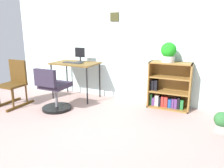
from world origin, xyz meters
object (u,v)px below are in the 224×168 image
(desk, at_px, (76,66))
(keyboard, at_px, (73,63))
(monitor, at_px, (80,55))
(rocking_chair, at_px, (15,82))
(potted_plant_on_shelf, at_px, (168,52))
(bookshelf_low, at_px, (169,88))
(potted_plant_floor, at_px, (222,121))
(office_chair, at_px, (54,92))

(desk, bearing_deg, keyboard, -94.37)
(monitor, relative_size, rocking_chair, 0.35)
(keyboard, bearing_deg, potted_plant_on_shelf, 8.02)
(bookshelf_low, relative_size, potted_plant_on_shelf, 2.45)
(bookshelf_low, height_order, potted_plant_floor, bookshelf_low)
(desk, bearing_deg, monitor, 64.54)
(rocking_chair, bearing_deg, keyboard, 42.80)
(desk, distance_m, keyboard, 0.11)
(monitor, relative_size, office_chair, 0.38)
(office_chair, height_order, bookshelf_low, bookshelf_low)
(rocking_chair, height_order, bookshelf_low, bookshelf_low)
(keyboard, bearing_deg, monitor, 73.19)
(rocking_chair, distance_m, bookshelf_low, 2.89)
(rocking_chair, relative_size, bookshelf_low, 1.00)
(keyboard, distance_m, office_chair, 0.82)
(keyboard, xyz_separation_m, potted_plant_on_shelf, (1.83, 0.26, 0.27))
(keyboard, xyz_separation_m, potted_plant_floor, (2.75, -0.37, -0.60))
(monitor, height_order, bookshelf_low, monitor)
(monitor, height_order, potted_plant_on_shelf, potted_plant_on_shelf)
(bookshelf_low, bearing_deg, office_chair, -150.68)
(monitor, height_order, keyboard, monitor)
(keyboard, distance_m, bookshelf_low, 1.93)
(keyboard, xyz_separation_m, bookshelf_low, (1.87, 0.31, -0.39))
(rocking_chair, height_order, potted_plant_floor, rocking_chair)
(office_chair, height_order, potted_plant_on_shelf, potted_plant_on_shelf)
(potted_plant_on_shelf, bearing_deg, office_chair, -151.47)
(keyboard, relative_size, office_chair, 0.52)
(desk, height_order, bookshelf_low, bookshelf_low)
(desk, relative_size, keyboard, 2.26)
(keyboard, xyz_separation_m, rocking_chair, (-0.82, -0.76, -0.33))
(office_chair, bearing_deg, potted_plant_floor, 7.09)
(keyboard, height_order, bookshelf_low, bookshelf_low)
(desk, xyz_separation_m, monitor, (0.05, 0.10, 0.21))
(keyboard, relative_size, potted_plant_on_shelf, 1.17)
(keyboard, bearing_deg, potted_plant_floor, -7.62)
(rocking_chair, bearing_deg, monitor, 47.17)
(rocking_chair, xyz_separation_m, bookshelf_low, (2.68, 1.07, -0.06))
(bookshelf_low, bearing_deg, rocking_chair, -158.32)
(office_chair, xyz_separation_m, rocking_chair, (-0.88, -0.05, 0.10))
(desk, relative_size, rocking_chair, 1.08)
(rocking_chair, bearing_deg, potted_plant_on_shelf, 20.97)
(monitor, distance_m, keyboard, 0.24)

